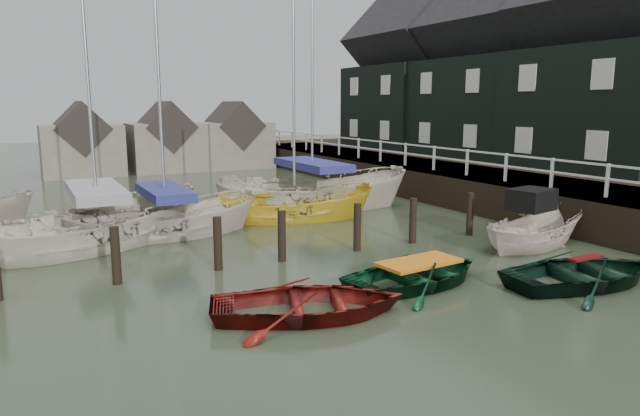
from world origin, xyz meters
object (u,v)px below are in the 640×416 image
sailboat_b (166,233)px  sailboat_d (312,206)px  rowboat_red (309,316)px  rowboat_green (419,284)px  rowboat_dkgreen (584,284)px  sailboat_a (100,243)px  sailboat_c (295,218)px  motorboat (533,243)px

sailboat_b → sailboat_d: bearing=-69.4°
rowboat_red → rowboat_green: rowboat_red is taller
rowboat_dkgreen → sailboat_a: sailboat_a is taller
rowboat_red → rowboat_green: size_ratio=1.02×
sailboat_c → sailboat_b: bearing=111.5°
sailboat_d → rowboat_green: bearing=-172.3°
sailboat_b → sailboat_c: (4.87, 0.49, -0.06)m
sailboat_c → rowboat_green: bearing=-169.4°
rowboat_dkgreen → rowboat_red: bearing=86.5°
rowboat_dkgreen → sailboat_a: 13.59m
sailboat_a → sailboat_c: 7.02m
rowboat_dkgreen → sailboat_c: 10.68m
sailboat_b → sailboat_c: bearing=-82.7°
rowboat_dkgreen → rowboat_green: bearing=69.3°
motorboat → sailboat_a: bearing=49.7°
rowboat_dkgreen → sailboat_a: (-9.72, 9.50, 0.06)m
sailboat_a → sailboat_c: bearing=-106.8°
sailboat_a → rowboat_green: bearing=-164.4°
sailboat_a → rowboat_red: bearing=176.4°
rowboat_red → sailboat_b: (-0.90, 8.59, 0.07)m
rowboat_red → sailboat_a: sailboat_a is taller
sailboat_a → sailboat_c: size_ratio=1.16×
rowboat_green → rowboat_dkgreen: size_ratio=0.94×
motorboat → sailboat_b: sailboat_b is taller
rowboat_green → sailboat_b: sailboat_b is taller
rowboat_red → motorboat: 8.80m
sailboat_d → sailboat_a: bearing=127.6°
rowboat_green → sailboat_a: bearing=33.5°
sailboat_a → sailboat_d: 9.00m
rowboat_red → motorboat: motorboat is taller
sailboat_d → motorboat: bearing=-140.7°
rowboat_dkgreen → motorboat: motorboat is taller
rowboat_red → sailboat_a: size_ratio=0.36×
rowboat_dkgreen → motorboat: 3.70m
motorboat → sailboat_c: size_ratio=0.47×
rowboat_red → sailboat_b: size_ratio=0.33×
sailboat_b → sailboat_c: 4.90m
rowboat_dkgreen → sailboat_a: bearing=52.6°
sailboat_c → sailboat_d: size_ratio=0.81×
rowboat_red → rowboat_green: (3.22, 0.60, 0.00)m
sailboat_d → sailboat_c: bearing=157.9°
sailboat_a → motorboat: bearing=-142.0°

